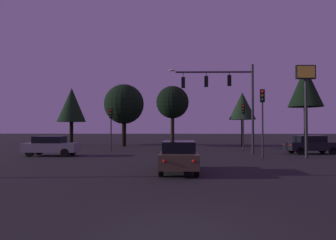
% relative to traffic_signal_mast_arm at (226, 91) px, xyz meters
% --- Properties ---
extents(ground_plane, '(168.00, 168.00, 0.00)m').
position_rel_traffic_signal_mast_arm_xyz_m(ground_plane, '(-4.02, 4.63, -5.20)').
color(ground_plane, black).
rests_on(ground_plane, ground).
extents(traffic_signal_mast_arm, '(7.04, 0.43, 7.42)m').
position_rel_traffic_signal_mast_arm_xyz_m(traffic_signal_mast_arm, '(0.00, 0.00, 0.00)').
color(traffic_signal_mast_arm, '#232326').
rests_on(traffic_signal_mast_arm, ground).
extents(traffic_light_corner_left, '(0.33, 0.37, 4.40)m').
position_rel_traffic_signal_mast_arm_xyz_m(traffic_light_corner_left, '(2.20, 3.90, -2.09)').
color(traffic_light_corner_left, '#232326').
rests_on(traffic_light_corner_left, ground).
extents(traffic_light_corner_right, '(0.31, 0.36, 4.86)m').
position_rel_traffic_signal_mast_arm_xyz_m(traffic_light_corner_right, '(1.93, -3.95, -1.79)').
color(traffic_light_corner_right, '#232326').
rests_on(traffic_light_corner_right, ground).
extents(traffic_light_median, '(0.31, 0.35, 3.94)m').
position_rel_traffic_signal_mast_arm_xyz_m(traffic_light_median, '(-10.14, 2.61, -2.40)').
color(traffic_light_median, '#232326').
rests_on(traffic_light_median, ground).
extents(car_nearside_lane, '(1.78, 4.20, 1.52)m').
position_rel_traffic_signal_mast_arm_xyz_m(car_nearside_lane, '(-3.95, -10.82, -4.41)').
color(car_nearside_lane, '#473828').
rests_on(car_nearside_lane, ground).
extents(car_crossing_left, '(4.12, 1.81, 1.52)m').
position_rel_traffic_signal_mast_arm_xyz_m(car_crossing_left, '(-13.74, -2.18, -4.41)').
color(car_crossing_left, gray).
rests_on(car_crossing_left, ground).
extents(car_crossing_right, '(4.24, 2.11, 1.52)m').
position_rel_traffic_signal_mast_arm_xyz_m(car_crossing_right, '(7.00, 0.27, -4.41)').
color(car_crossing_right, black).
rests_on(car_crossing_right, ground).
extents(store_sign_illuminated, '(1.41, 0.31, 6.67)m').
position_rel_traffic_signal_mast_arm_xyz_m(store_sign_illuminated, '(5.19, -3.31, -0.30)').
color(store_sign_illuminated, '#232326').
rests_on(store_sign_illuminated, ground).
extents(tree_behind_sign, '(3.10, 3.10, 6.29)m').
position_rel_traffic_signal_mast_arm_xyz_m(tree_behind_sign, '(3.49, 10.67, -0.53)').
color(tree_behind_sign, black).
rests_on(tree_behind_sign, ground).
extents(tree_left_far, '(3.34, 3.34, 6.47)m').
position_rel_traffic_signal_mast_arm_xyz_m(tree_left_far, '(-4.55, 6.19, -0.45)').
color(tree_left_far, black).
rests_on(tree_left_far, ground).
extents(tree_center_horizon, '(3.40, 3.40, 8.35)m').
position_rel_traffic_signal_mast_arm_xyz_m(tree_center_horizon, '(8.81, 5.82, 1.06)').
color(tree_center_horizon, black).
rests_on(tree_center_horizon, ground).
extents(tree_right_cluster, '(4.68, 4.68, 7.30)m').
position_rel_traffic_signal_mast_arm_xyz_m(tree_right_cluster, '(-10.34, 10.79, -0.27)').
color(tree_right_cluster, black).
rests_on(tree_right_cluster, ground).
extents(tree_lot_edge, '(3.60, 3.60, 7.25)m').
position_rel_traffic_signal_mast_arm_xyz_m(tree_lot_edge, '(-17.53, 13.53, -0.16)').
color(tree_lot_edge, black).
rests_on(tree_lot_edge, ground).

